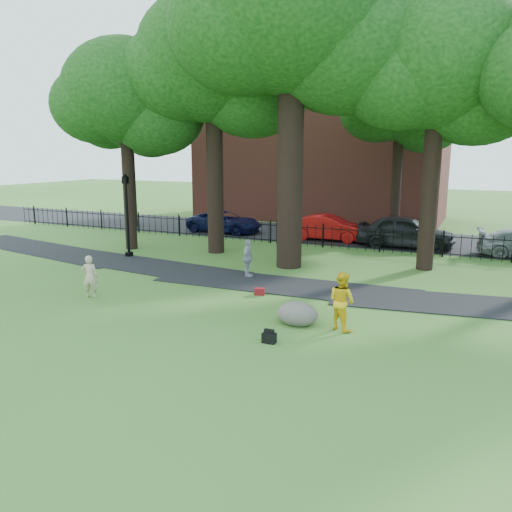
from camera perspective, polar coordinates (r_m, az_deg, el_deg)
The scene contains 17 objects.
ground at distance 15.99m, azimuth -5.31°, elevation -6.35°, with size 120.00×120.00×0.00m, color #3D6623.
footpath at distance 18.95m, azimuth 3.23°, elevation -3.42°, with size 36.00×2.60×0.03m, color black.
street at distance 30.53m, azimuth 9.83°, elevation 2.26°, with size 80.00×7.00×0.02m, color black.
iron_fence at distance 26.63m, azimuth 7.64°, elevation 2.25°, with size 44.00×0.04×1.20m.
brick_building at distance 38.93m, azimuth 7.45°, elevation 13.22°, with size 18.00×8.00×12.00m, color brown.
big_tree at distance 22.19m, azimuth 4.60°, elevation 25.25°, with size 10.08×8.61×14.37m.
tree_row at distance 22.91m, azimuth 6.67°, elevation 19.72°, with size 26.82×7.96×12.42m.
woman at distance 18.18m, azimuth -18.46°, elevation -2.24°, with size 0.54×0.36×1.49m, color tan.
man at distance 14.35m, azimuth 9.79°, elevation -5.08°, with size 0.82×0.64×1.68m, color yellow.
pedestrian at distance 20.08m, azimuth -0.95°, elevation -0.26°, with size 0.90×0.38×1.54m, color #A4A4A8.
boulder at distance 14.77m, azimuth 4.74°, elevation -6.40°, with size 1.24×0.94×0.73m, color slate.
lamppost at distance 24.63m, azimuth -14.51°, elevation 4.39°, with size 0.40×0.40×3.98m.
backpack at distance 13.39m, azimuth 1.51°, elevation -9.34°, with size 0.36×0.22×0.27m, color black.
red_bag at distance 17.70m, azimuth 0.41°, elevation -4.08°, with size 0.36×0.23×0.25m, color maroon.
red_sedan at distance 28.76m, azimuth 8.33°, elevation 3.21°, with size 1.55×4.46×1.47m, color red.
navy_van at distance 31.46m, azimuth -3.62°, elevation 3.90°, with size 2.19×4.74×1.32m, color #0B0F38.
grey_car at distance 27.50m, azimuth 16.72°, elevation 2.69°, with size 2.01×5.00×1.70m, color black.
Camera 1 is at (7.65, -13.13, 4.96)m, focal length 35.00 mm.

